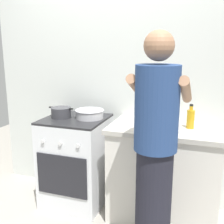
# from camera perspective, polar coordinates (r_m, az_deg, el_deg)

# --- Properties ---
(ground) EXTENTS (6.00, 6.00, 0.00)m
(ground) POSITION_cam_1_polar(r_m,az_deg,el_deg) (2.92, -1.81, -19.96)
(ground) COLOR gray
(back_wall) EXTENTS (3.20, 0.10, 2.50)m
(back_wall) POSITION_cam_1_polar(r_m,az_deg,el_deg) (2.88, 5.34, 6.28)
(back_wall) COLOR silver
(back_wall) RESTS_ON ground
(countertop) EXTENTS (1.00, 0.60, 0.90)m
(countertop) POSITION_cam_1_polar(r_m,az_deg,el_deg) (2.70, 10.52, -12.05)
(countertop) COLOR silver
(countertop) RESTS_ON ground
(stove_range) EXTENTS (0.60, 0.62, 0.90)m
(stove_range) POSITION_cam_1_polar(r_m,az_deg,el_deg) (2.95, -7.29, -9.74)
(stove_range) COLOR silver
(stove_range) RESTS_ON ground
(pot) EXTENTS (0.26, 0.20, 0.10)m
(pot) POSITION_cam_1_polar(r_m,az_deg,el_deg) (2.84, -10.28, -0.09)
(pot) COLOR #38383D
(pot) RESTS_ON stove_range
(mixing_bowl) EXTENTS (0.29, 0.29, 0.09)m
(mixing_bowl) POSITION_cam_1_polar(r_m,az_deg,el_deg) (2.78, -4.56, -0.30)
(mixing_bowl) COLOR #B7B7BC
(mixing_bowl) RESTS_ON stove_range
(utensil_crock) EXTENTS (0.10, 0.10, 0.32)m
(utensil_crock) POSITION_cam_1_polar(r_m,az_deg,el_deg) (2.71, 7.39, 0.50)
(utensil_crock) COLOR silver
(utensil_crock) RESTS_ON countertop
(spice_bottle) EXTENTS (0.04, 0.04, 0.09)m
(spice_bottle) POSITION_cam_1_polar(r_m,az_deg,el_deg) (2.54, 11.18, -1.90)
(spice_bottle) COLOR silver
(spice_bottle) RESTS_ON countertop
(oil_bottle) EXTENTS (0.07, 0.07, 0.21)m
(oil_bottle) POSITION_cam_1_polar(r_m,az_deg,el_deg) (2.52, 15.64, -1.28)
(oil_bottle) COLOR gold
(oil_bottle) RESTS_ON countertop
(person) EXTENTS (0.41, 0.50, 1.70)m
(person) POSITION_cam_1_polar(r_m,az_deg,el_deg) (2.00, 8.74, -8.50)
(person) COLOR black
(person) RESTS_ON ground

